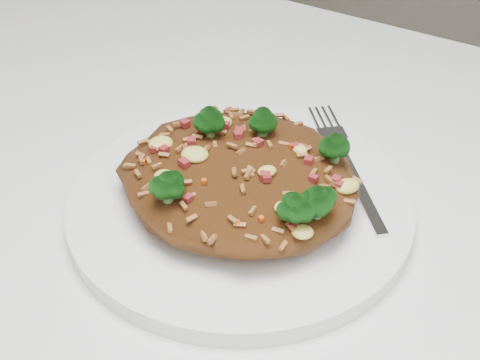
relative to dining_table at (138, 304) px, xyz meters
The scene contains 4 objects.
dining_table is the anchor object (origin of this frame).
plate 0.13m from the dining_table, 37.14° to the left, with size 0.25×0.25×0.01m, color white.
fried_rice 0.15m from the dining_table, 36.61° to the left, with size 0.17×0.15×0.06m.
fork 0.20m from the dining_table, 44.65° to the left, with size 0.12×0.13×0.00m.
Camera 1 is at (0.26, -0.26, 1.07)m, focal length 50.00 mm.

